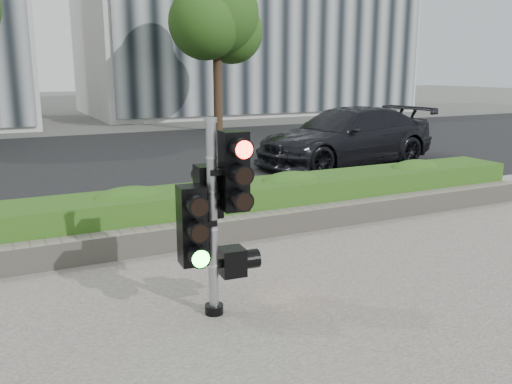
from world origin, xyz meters
TOP-DOWN VIEW (x-y plane):
  - ground at (0.00, 0.00)m, footprint 120.00×120.00m
  - road at (0.00, 10.00)m, footprint 60.00×13.00m
  - curb at (0.00, 3.15)m, footprint 60.00×0.25m
  - stone_wall at (0.00, 1.90)m, footprint 12.00×0.32m
  - hedge at (0.00, 2.55)m, footprint 12.00×1.00m
  - building_right at (11.00, 25.00)m, footprint 18.00×10.00m
  - tree_right at (5.48, 15.55)m, footprint 4.10×3.58m
  - traffic_signal at (-0.99, -0.26)m, footprint 0.71×0.53m
  - car_dark at (5.49, 6.59)m, footprint 5.40×2.77m

SIDE VIEW (x-z plane):
  - ground at x=0.00m, z-range 0.00..0.00m
  - road at x=0.00m, z-range 0.00..0.02m
  - curb at x=0.00m, z-range 0.00..0.12m
  - stone_wall at x=0.00m, z-range 0.03..0.37m
  - hedge at x=0.00m, z-range 0.03..0.71m
  - car_dark at x=5.49m, z-range 0.02..1.52m
  - traffic_signal at x=-0.99m, z-range 0.14..2.17m
  - tree_right at x=5.48m, z-range 1.22..7.75m
  - building_right at x=11.00m, z-range 0.00..12.00m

